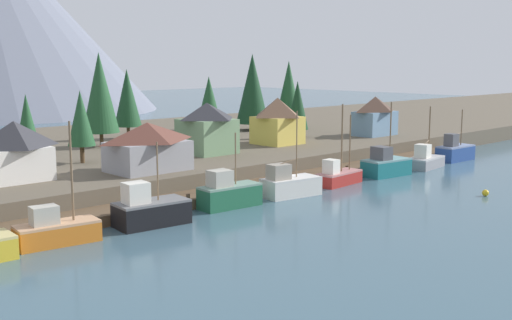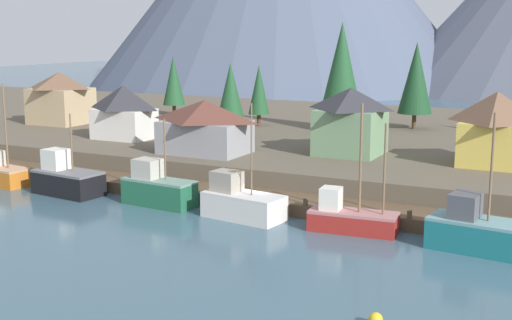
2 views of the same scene
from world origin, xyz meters
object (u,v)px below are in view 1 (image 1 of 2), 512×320
(house_green, at_px, (207,128))
(conifer_back_left, at_px, (297,105))
(fishing_boat_blue, at_px, (455,152))
(conifer_near_left, at_px, (209,99))
(house_white, at_px, (15,151))
(house_yellow, at_px, (278,120))
(house_blue, at_px, (375,116))
(fishing_boat_teal, at_px, (386,165))
(conifer_near_right, at_px, (81,118))
(conifer_mid_right, at_px, (27,119))
(fishing_boat_black, at_px, (150,210))
(fishing_boat_green, at_px, (228,193))
(conifer_far_left, at_px, (289,91))
(fishing_boat_red, at_px, (338,176))
(house_grey, at_px, (148,146))
(fishing_boat_grey, at_px, (425,160))
(conifer_far_right, at_px, (100,93))
(fishing_boat_white, at_px, (289,185))
(channel_buoy, at_px, (485,193))
(fishing_boat_orange, at_px, (56,230))

(house_green, xyz_separation_m, conifer_back_left, (20.98, 3.93, 1.64))
(fishing_boat_blue, xyz_separation_m, conifer_near_left, (-13.25, 38.93, 6.41))
(fishing_boat_blue, relative_size, conifer_near_left, 0.80)
(house_white, height_order, house_yellow, house_yellow)
(house_blue, bearing_deg, fishing_boat_teal, -140.44)
(conifer_near_right, relative_size, conifer_mid_right, 1.09)
(fishing_boat_black, height_order, fishing_boat_green, fishing_boat_green)
(conifer_far_left, bearing_deg, fishing_boat_red, -127.99)
(fishing_boat_green, distance_m, house_grey, 11.56)
(conifer_near_right, bearing_deg, conifer_near_left, 28.59)
(conifer_mid_right, bearing_deg, fishing_boat_green, -78.80)
(house_white, distance_m, house_blue, 57.08)
(fishing_boat_red, height_order, fishing_boat_grey, fishing_boat_red)
(fishing_boat_teal, bearing_deg, house_grey, 164.23)
(house_blue, height_order, conifer_back_left, conifer_back_left)
(conifer_mid_right, distance_m, conifer_far_left, 46.70)
(fishing_boat_green, distance_m, house_blue, 44.93)
(house_grey, relative_size, house_green, 1.31)
(conifer_near_left, bearing_deg, fishing_boat_red, -108.36)
(conifer_near_left, xyz_separation_m, conifer_back_left, (2.26, -18.47, -0.30))
(fishing_boat_blue, bearing_deg, house_green, 154.79)
(conifer_near_right, xyz_separation_m, conifer_far_right, (8.85, 11.05, 2.24))
(fishing_boat_red, distance_m, conifer_near_right, 30.03)
(fishing_boat_grey, relative_size, conifer_back_left, 0.94)
(house_white, xyz_separation_m, conifer_far_right, (19.01, 16.88, 4.35))
(fishing_boat_white, xyz_separation_m, fishing_boat_teal, (17.34, 0.03, 0.08))
(fishing_boat_black, bearing_deg, conifer_far_right, 72.57)
(conifer_mid_right, bearing_deg, fishing_boat_blue, -32.24)
(conifer_back_left, bearing_deg, house_white, -172.80)
(fishing_boat_white, xyz_separation_m, channel_buoy, (14.95, -14.20, -0.89))
(conifer_far_right, bearing_deg, fishing_boat_blue, -39.39)
(fishing_boat_black, height_order, conifer_far_left, conifer_far_left)
(fishing_boat_orange, bearing_deg, conifer_near_right, 64.10)
(conifer_back_left, relative_size, conifer_far_right, 0.67)
(conifer_far_left, bearing_deg, house_yellow, -140.60)
(fishing_boat_blue, distance_m, conifer_far_left, 31.64)
(conifer_near_right, height_order, conifer_mid_right, conifer_near_right)
(fishing_boat_grey, height_order, conifer_near_left, conifer_near_left)
(fishing_boat_white, height_order, house_green, same)
(fishing_boat_green, xyz_separation_m, fishing_boat_blue, (42.83, -0.04, -0.10))
(conifer_far_left, relative_size, conifer_far_right, 0.92)
(fishing_boat_teal, distance_m, conifer_far_left, 35.32)
(house_yellow, relative_size, conifer_back_left, 0.76)
(fishing_boat_green, distance_m, fishing_boat_blue, 42.83)
(conifer_mid_right, height_order, channel_buoy, conifer_mid_right)
(fishing_boat_black, xyz_separation_m, conifer_near_right, (4.99, 20.84, 6.27))
(fishing_boat_green, bearing_deg, fishing_boat_teal, 3.76)
(conifer_near_right, distance_m, conifer_mid_right, 10.60)
(fishing_boat_white, xyz_separation_m, conifer_near_right, (-12.41, 20.83, 6.36))
(conifer_far_left, bearing_deg, fishing_boat_grey, -101.64)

